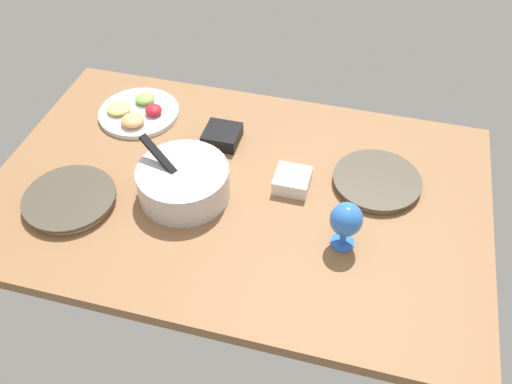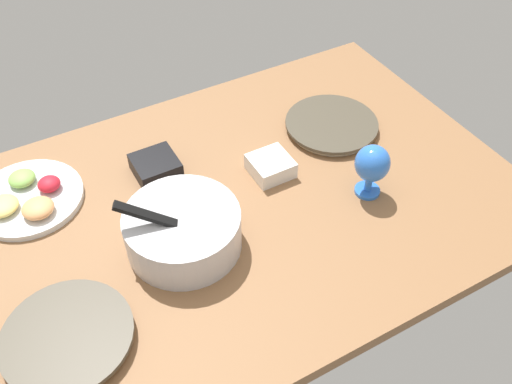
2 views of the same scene
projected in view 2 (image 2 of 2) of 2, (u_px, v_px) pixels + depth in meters
ground_plane at (227, 211)px, 155.84cm from camera, size 160.00×104.00×4.00cm
dinner_plate_left at (331, 125)px, 176.61cm from camera, size 28.67×28.67×2.64cm
dinner_plate_right at (68, 338)px, 124.31cm from camera, size 29.06×29.06×3.15cm
mixing_bowl at (183, 229)px, 140.73cm from camera, size 29.48×28.99×18.15cm
fruit_platter at (28, 198)px, 154.15cm from camera, size 29.69×29.69×5.30cm
hurricane_glass_blue at (372, 165)px, 150.98cm from camera, size 9.45×9.45×15.89cm
square_bowl_black at (156, 166)px, 161.50cm from camera, size 12.16×12.16×5.04cm
square_bowl_white at (271, 165)px, 161.63cm from camera, size 11.21×11.21×5.02cm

